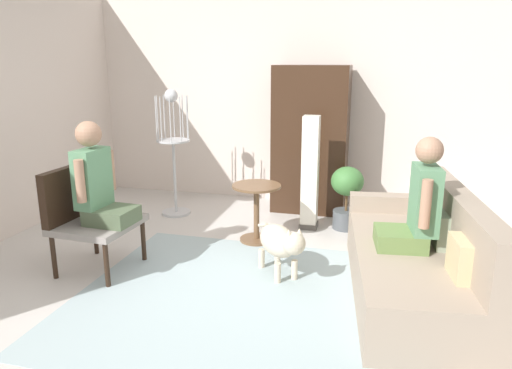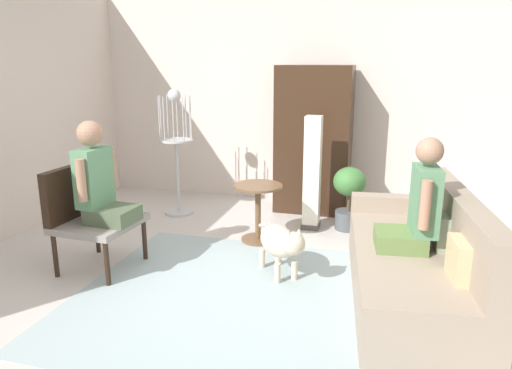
{
  "view_description": "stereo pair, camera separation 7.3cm",
  "coord_description": "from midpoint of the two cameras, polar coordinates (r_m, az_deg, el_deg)",
  "views": [
    {
      "loc": [
        1.09,
        -3.57,
        1.88
      ],
      "look_at": [
        0.1,
        0.25,
        0.85
      ],
      "focal_mm": 33.41,
      "sensor_mm": 36.0,
      "label": 1
    },
    {
      "loc": [
        1.16,
        -3.55,
        1.88
      ],
      "look_at": [
        0.1,
        0.25,
        0.85
      ],
      "focal_mm": 33.41,
      "sensor_mm": 36.0,
      "label": 2
    }
  ],
  "objects": [
    {
      "name": "area_rug",
      "position": [
        3.97,
        -0.32,
        -13.54
      ],
      "size": [
        2.82,
        2.43,
        0.01
      ],
      "primitive_type": "cube",
      "color": "#9EB2B7",
      "rests_on": "ground"
    },
    {
      "name": "armchair",
      "position": [
        4.63,
        -19.22,
        -2.88
      ],
      "size": [
        0.68,
        0.73,
        0.95
      ],
      "color": "black",
      "rests_on": "ground"
    },
    {
      "name": "column_lamp",
      "position": [
        5.4,
        7.13,
        1.25
      ],
      "size": [
        0.2,
        0.2,
        1.29
      ],
      "color": "#4C4742",
      "rests_on": "ground"
    },
    {
      "name": "round_end_table",
      "position": [
        5.03,
        0.66,
        -2.75
      ],
      "size": [
        0.51,
        0.51,
        0.62
      ],
      "color": "brown",
      "rests_on": "ground"
    },
    {
      "name": "dog",
      "position": [
        4.25,
        3.43,
        -6.9
      ],
      "size": [
        0.56,
        0.68,
        0.53
      ],
      "color": "beige",
      "rests_on": "ground"
    },
    {
      "name": "ground_plane",
      "position": [
        4.18,
        -1.76,
        -12.09
      ],
      "size": [
        6.62,
        6.62,
        0.0
      ],
      "primitive_type": "plane",
      "color": "beige"
    },
    {
      "name": "back_wall",
      "position": [
        6.44,
        5.63,
        10.25
      ],
      "size": [
        6.11,
        0.12,
        2.79
      ],
      "primitive_type": "cube",
      "color": "silver",
      "rests_on": "ground"
    },
    {
      "name": "couch",
      "position": [
        4.12,
        19.3,
        -8.76
      ],
      "size": [
        1.12,
        2.16,
        0.88
      ],
      "color": "gray",
      "rests_on": "ground"
    },
    {
      "name": "potted_plant",
      "position": [
        5.48,
        11.47,
        -1.03
      ],
      "size": [
        0.37,
        0.37,
        0.73
      ],
      "color": "#4C5156",
      "rests_on": "ground"
    },
    {
      "name": "bird_cage_stand",
      "position": [
        5.93,
        -9.15,
        4.06
      ],
      "size": [
        0.4,
        0.4,
        1.55
      ],
      "color": "silver",
      "rests_on": "ground"
    },
    {
      "name": "person_on_armchair",
      "position": [
        4.46,
        -17.85,
        0.41
      ],
      "size": [
        0.49,
        0.51,
        0.91
      ],
      "color": "#4B5B40"
    },
    {
      "name": "person_on_couch",
      "position": [
        3.93,
        19.31,
        -2.37
      ],
      "size": [
        0.49,
        0.52,
        0.9
      ],
      "color": "#627E43"
    },
    {
      "name": "armoire_cabinet",
      "position": [
        6.06,
        7.27,
        5.34
      ],
      "size": [
        0.92,
        0.56,
        1.83
      ],
      "primitive_type": "cube",
      "color": "#382316",
      "rests_on": "ground"
    }
  ]
}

